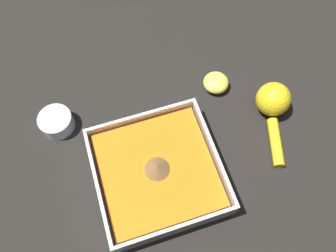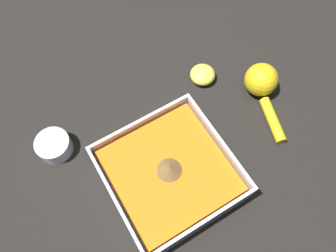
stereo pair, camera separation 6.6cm
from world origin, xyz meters
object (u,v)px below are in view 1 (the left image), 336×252
object	(u,v)px
square_dish	(158,172)
spice_bowl	(57,122)
lemon_half	(216,83)
lemon_squeezer	(273,104)

from	to	relation	value
square_dish	spice_bowl	size ratio (longest dim) A/B	3.33
spice_bowl	lemon_half	distance (m)	0.35
square_dish	spice_bowl	distance (m)	0.24
square_dish	spice_bowl	xyz separation A→B (m)	(0.17, -0.17, -0.01)
square_dish	lemon_half	bearing A→B (deg)	-139.00
square_dish	lemon_squeezer	size ratio (longest dim) A/B	1.35
lemon_squeezer	square_dish	bearing A→B (deg)	120.89
spice_bowl	lemon_half	bearing A→B (deg)	178.40
lemon_squeezer	lemon_half	world-z (taller)	lemon_squeezer
spice_bowl	lemon_half	xyz separation A→B (m)	(-0.35, 0.01, -0.00)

